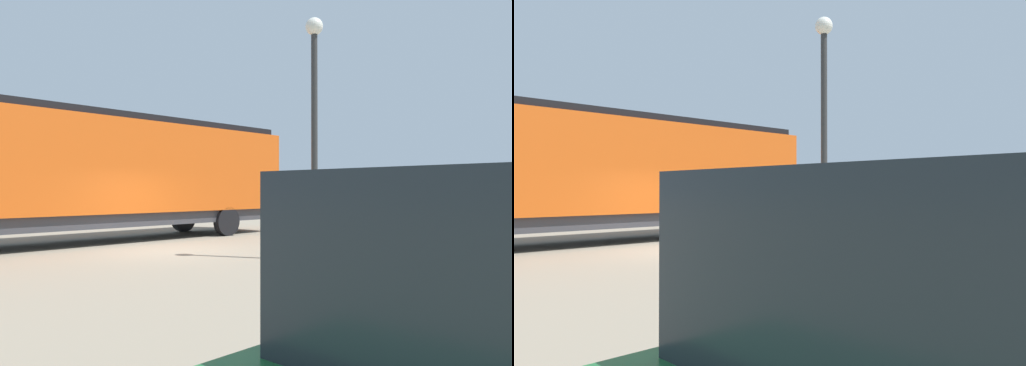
# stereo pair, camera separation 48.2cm
# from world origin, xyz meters

# --- Properties ---
(ground_plane) EXTENTS (120.00, 120.00, 0.00)m
(ground_plane) POSITION_xyz_m (0.00, 0.00, 0.00)
(ground_plane) COLOR gray
(locomotive) EXTENTS (3.03, 15.92, 4.31)m
(locomotive) POSITION_xyz_m (-3.65, -0.24, 2.41)
(locomotive) COLOR #D15114
(locomotive) RESTS_ON ground_plane
(lamp_post) EXTENTS (0.44, 0.44, 6.09)m
(lamp_post) POSITION_xyz_m (4.19, 1.38, 3.98)
(lamp_post) COLOR #2D2D2D
(lamp_post) RESTS_ON ground_plane
(platform_fence) EXTENTS (0.05, 12.03, 1.02)m
(platform_fence) POSITION_xyz_m (2.82, 7.95, 0.67)
(platform_fence) COLOR black
(platform_fence) RESTS_ON ground_plane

